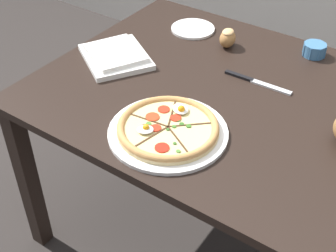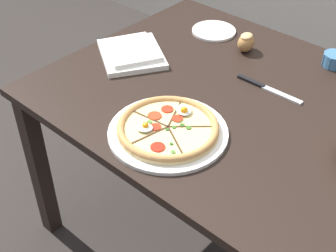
{
  "view_description": "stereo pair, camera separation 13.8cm",
  "coord_description": "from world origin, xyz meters",
  "px_view_note": "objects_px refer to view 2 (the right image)",
  "views": [
    {
      "loc": [
        0.59,
        -1.18,
        1.63
      ],
      "look_at": [
        -0.03,
        -0.29,
        0.76
      ],
      "focal_mm": 50.0,
      "sensor_mm": 36.0,
      "label": 1
    },
    {
      "loc": [
        0.69,
        -1.09,
        1.63
      ],
      "look_at": [
        -0.03,
        -0.29,
        0.76
      ],
      "focal_mm": 50.0,
      "sensor_mm": 36.0,
      "label": 2
    }
  ],
  "objects_px": {
    "pizza": "(168,129)",
    "napkin_folded": "(131,53)",
    "knife_main": "(267,88)",
    "dining_table": "(231,118)",
    "ramekin_bowl": "(335,59)",
    "side_saucer": "(214,31)",
    "bread_piece_near": "(246,42)"
  },
  "relations": [
    {
      "from": "napkin_folded",
      "to": "knife_main",
      "type": "distance_m",
      "value": 0.52
    },
    {
      "from": "dining_table",
      "to": "napkin_folded",
      "type": "bearing_deg",
      "value": -173.93
    },
    {
      "from": "ramekin_bowl",
      "to": "pizza",
      "type": "bearing_deg",
      "value": -105.1
    },
    {
      "from": "dining_table",
      "to": "knife_main",
      "type": "xyz_separation_m",
      "value": [
        0.07,
        0.11,
        0.1
      ]
    },
    {
      "from": "pizza",
      "to": "ramekin_bowl",
      "type": "xyz_separation_m",
      "value": [
        0.19,
        0.69,
        0.01
      ]
    },
    {
      "from": "knife_main",
      "to": "side_saucer",
      "type": "relative_size",
      "value": 1.42
    },
    {
      "from": "napkin_folded",
      "to": "ramekin_bowl",
      "type": "bearing_deg",
      "value": 36.98
    },
    {
      "from": "pizza",
      "to": "napkin_folded",
      "type": "distance_m",
      "value": 0.48
    },
    {
      "from": "knife_main",
      "to": "side_saucer",
      "type": "height_order",
      "value": "same"
    },
    {
      "from": "bread_piece_near",
      "to": "napkin_folded",
      "type": "bearing_deg",
      "value": -132.23
    },
    {
      "from": "pizza",
      "to": "knife_main",
      "type": "distance_m",
      "value": 0.41
    },
    {
      "from": "napkin_folded",
      "to": "knife_main",
      "type": "height_order",
      "value": "napkin_folded"
    },
    {
      "from": "dining_table",
      "to": "ramekin_bowl",
      "type": "height_order",
      "value": "ramekin_bowl"
    },
    {
      "from": "ramekin_bowl",
      "to": "bread_piece_near",
      "type": "xyz_separation_m",
      "value": [
        -0.3,
        -0.13,
        0.01
      ]
    },
    {
      "from": "pizza",
      "to": "napkin_folded",
      "type": "height_order",
      "value": "pizza"
    },
    {
      "from": "side_saucer",
      "to": "ramekin_bowl",
      "type": "bearing_deg",
      "value": 9.9
    },
    {
      "from": "pizza",
      "to": "knife_main",
      "type": "xyz_separation_m",
      "value": [
        0.09,
        0.4,
        -0.01
      ]
    },
    {
      "from": "ramekin_bowl",
      "to": "napkin_folded",
      "type": "height_order",
      "value": "ramekin_bowl"
    },
    {
      "from": "ramekin_bowl",
      "to": "napkin_folded",
      "type": "xyz_separation_m",
      "value": [
        -0.59,
        -0.45,
        -0.01
      ]
    },
    {
      "from": "dining_table",
      "to": "bread_piece_near",
      "type": "bearing_deg",
      "value": 117.27
    },
    {
      "from": "pizza",
      "to": "ramekin_bowl",
      "type": "distance_m",
      "value": 0.72
    },
    {
      "from": "pizza",
      "to": "knife_main",
      "type": "height_order",
      "value": "pizza"
    },
    {
      "from": "pizza",
      "to": "bread_piece_near",
      "type": "relative_size",
      "value": 4.1
    },
    {
      "from": "dining_table",
      "to": "knife_main",
      "type": "bearing_deg",
      "value": 58.8
    },
    {
      "from": "pizza",
      "to": "side_saucer",
      "type": "height_order",
      "value": "pizza"
    },
    {
      "from": "bread_piece_near",
      "to": "dining_table",
      "type": "bearing_deg",
      "value": -62.73
    },
    {
      "from": "ramekin_bowl",
      "to": "dining_table",
      "type": "bearing_deg",
      "value": -111.69
    },
    {
      "from": "dining_table",
      "to": "napkin_folded",
      "type": "distance_m",
      "value": 0.45
    },
    {
      "from": "pizza",
      "to": "bread_piece_near",
      "type": "distance_m",
      "value": 0.58
    },
    {
      "from": "pizza",
      "to": "napkin_folded",
      "type": "relative_size",
      "value": 1.08
    },
    {
      "from": "ramekin_bowl",
      "to": "side_saucer",
      "type": "bearing_deg",
      "value": -170.1
    },
    {
      "from": "dining_table",
      "to": "ramekin_bowl",
      "type": "bearing_deg",
      "value": 68.31
    }
  ]
}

